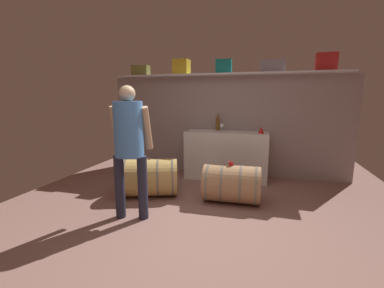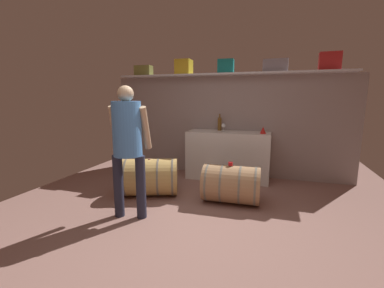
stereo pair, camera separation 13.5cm
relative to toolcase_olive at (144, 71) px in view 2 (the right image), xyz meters
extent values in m
cube|color=#8C665C|center=(1.76, -1.74, -2.13)|extent=(5.97, 8.25, 0.02)
cube|color=gray|center=(1.76, 0.15, -1.13)|extent=(4.77, 0.10, 1.98)
cube|color=silver|center=(1.76, 0.00, -0.12)|extent=(4.39, 0.40, 0.03)
cube|color=olive|center=(0.00, 0.00, 0.00)|extent=(0.36, 0.21, 0.21)
cube|color=yellow|center=(0.90, 0.00, 0.04)|extent=(0.30, 0.29, 0.29)
cube|color=#14807F|center=(1.74, 0.00, 0.03)|extent=(0.31, 0.25, 0.26)
cube|color=gray|center=(2.64, 0.00, 0.01)|extent=(0.44, 0.24, 0.22)
cube|color=red|center=(3.51, 0.00, 0.05)|extent=(0.35, 0.21, 0.30)
cube|color=white|center=(1.86, -0.19, -1.66)|extent=(1.56, 0.55, 0.92)
cylinder|color=brown|center=(1.65, -0.03, -1.09)|extent=(0.08, 0.08, 0.22)
sphere|color=brown|center=(1.65, -0.03, -0.96)|extent=(0.07, 0.07, 0.07)
cylinder|color=brown|center=(1.65, -0.03, -0.91)|extent=(0.03, 0.03, 0.09)
cylinder|color=white|center=(1.75, -0.17, -1.19)|extent=(0.07, 0.07, 0.00)
cylinder|color=white|center=(1.75, -0.17, -1.15)|extent=(0.01, 0.01, 0.08)
sphere|color=white|center=(1.75, -0.17, -1.08)|extent=(0.08, 0.08, 0.08)
sphere|color=maroon|center=(1.75, -0.17, -1.09)|extent=(0.05, 0.05, 0.05)
cone|color=red|center=(2.49, -0.26, -1.13)|extent=(0.11, 0.11, 0.12)
cylinder|color=tan|center=(2.10, -1.33, -1.83)|extent=(0.85, 0.58, 0.56)
cylinder|color=gray|center=(1.75, -1.34, -1.83)|extent=(0.05, 0.57, 0.57)
cylinder|color=gray|center=(1.97, -1.33, -1.83)|extent=(0.05, 0.57, 0.57)
cylinder|color=gray|center=(2.24, -1.32, -1.83)|extent=(0.05, 0.57, 0.57)
cylinder|color=gray|center=(2.46, -1.32, -1.83)|extent=(0.05, 0.57, 0.57)
cylinder|color=#8E564B|center=(2.10, -1.33, -1.55)|extent=(0.04, 0.04, 0.01)
cylinder|color=tan|center=(0.81, -1.42, -1.82)|extent=(1.02, 0.85, 0.59)
cylinder|color=slate|center=(0.46, -1.55, -1.82)|extent=(0.23, 0.57, 0.60)
cylinder|color=slate|center=(0.67, -1.47, -1.82)|extent=(0.23, 0.57, 0.60)
cylinder|color=slate|center=(0.94, -1.37, -1.82)|extent=(0.23, 0.57, 0.60)
cylinder|color=slate|center=(1.15, -1.29, -1.82)|extent=(0.23, 0.57, 0.60)
cylinder|color=#965350|center=(0.81, -1.42, -1.52)|extent=(0.04, 0.04, 0.01)
cylinder|color=red|center=(2.08, -1.33, -1.52)|extent=(0.07, 0.07, 0.05)
cylinder|color=#27293C|center=(1.06, -2.18, -1.70)|extent=(0.13, 0.13, 0.83)
cylinder|color=#27293C|center=(0.76, -2.23, -1.70)|extent=(0.13, 0.13, 0.83)
cylinder|color=#4C8CD6|center=(0.91, -2.21, -0.94)|extent=(0.36, 0.36, 0.69)
sphere|color=tan|center=(0.91, -2.21, -0.51)|extent=(0.20, 0.20, 0.20)
cylinder|color=tan|center=(1.10, -2.07, -0.94)|extent=(0.13, 0.29, 0.57)
cylinder|color=tan|center=(0.69, -2.14, -0.94)|extent=(0.12, 0.24, 0.58)
camera|label=1|loc=(2.52, -5.05, -0.56)|focal=24.04mm
camera|label=2|loc=(2.65, -5.01, -0.56)|focal=24.04mm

